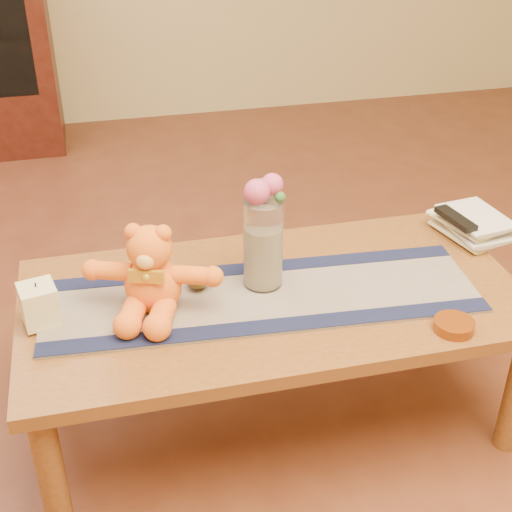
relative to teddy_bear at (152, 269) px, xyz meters
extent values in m
plane|color=#542718|center=(0.33, -0.01, -0.58)|extent=(5.50, 5.50, 0.00)
cube|color=brown|center=(0.33, -0.01, -0.15)|extent=(1.40, 0.70, 0.04)
cylinder|color=brown|center=(-0.31, -0.30, -0.37)|extent=(0.07, 0.07, 0.41)
cylinder|color=brown|center=(-0.31, 0.28, -0.37)|extent=(0.07, 0.07, 0.41)
cylinder|color=brown|center=(0.97, 0.28, -0.37)|extent=(0.07, 0.07, 0.41)
cube|color=#1F1947|center=(0.29, -0.02, -0.12)|extent=(1.22, 0.43, 0.01)
cube|color=#121636|center=(0.28, -0.17, -0.12)|extent=(1.20, 0.14, 0.00)
cube|color=#121636|center=(0.30, 0.12, -0.12)|extent=(1.20, 0.14, 0.00)
cube|color=beige|center=(-0.30, 0.00, -0.06)|extent=(0.11, 0.11, 0.11)
cylinder|color=black|center=(-0.30, 0.00, 0.00)|extent=(0.00, 0.00, 0.01)
cylinder|color=silver|center=(0.31, 0.04, 0.01)|extent=(0.11, 0.11, 0.26)
cylinder|color=beige|center=(0.31, 0.04, -0.03)|extent=(0.09, 0.09, 0.18)
sphere|color=#BF4374|center=(0.29, 0.03, 0.18)|extent=(0.07, 0.07, 0.07)
sphere|color=#BF4374|center=(0.34, 0.04, 0.19)|extent=(0.06, 0.06, 0.06)
sphere|color=#536CB3|center=(0.32, 0.07, 0.17)|extent=(0.04, 0.04, 0.04)
sphere|color=#536CB3|center=(0.28, 0.06, 0.16)|extent=(0.04, 0.04, 0.04)
sphere|color=#33662D|center=(0.35, 0.02, 0.16)|extent=(0.03, 0.03, 0.03)
sphere|color=brown|center=(0.13, 0.06, -0.08)|extent=(0.09, 0.09, 0.07)
imported|color=beige|center=(0.95, 0.15, -0.12)|extent=(0.21, 0.26, 0.02)
imported|color=beige|center=(0.95, 0.15, -0.10)|extent=(0.19, 0.24, 0.02)
imported|color=beige|center=(0.94, 0.15, -0.08)|extent=(0.22, 0.26, 0.02)
imported|color=beige|center=(0.95, 0.15, -0.06)|extent=(0.19, 0.24, 0.02)
cube|color=black|center=(0.95, 0.14, -0.04)|extent=(0.07, 0.17, 0.02)
cylinder|color=#BF5914|center=(0.74, -0.28, -0.11)|extent=(0.11, 0.11, 0.03)
camera|label=1|loc=(-0.11, -1.61, 1.00)|focal=50.15mm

